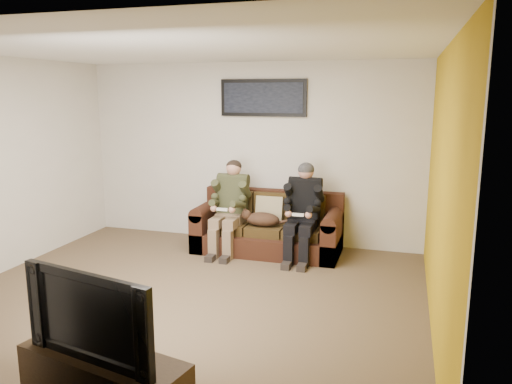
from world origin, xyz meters
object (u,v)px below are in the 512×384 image
(cat, at_px, (261,219))
(framed_poster, at_px, (263,98))
(person_left, at_px, (230,202))
(television, at_px, (100,312))
(person_right, at_px, (303,206))
(sofa, at_px, (269,229))
(tv_stand, at_px, (104,381))

(cat, xyz_separation_m, framed_poster, (-0.15, 0.60, 1.60))
(cat, distance_m, framed_poster, 1.72)
(person_left, distance_m, television, 3.62)
(cat, bearing_deg, person_right, 4.37)
(person_right, height_order, television, person_right)
(cat, height_order, television, television)
(sofa, relative_size, tv_stand, 1.57)
(cat, bearing_deg, sofa, 75.77)
(tv_stand, bearing_deg, person_left, 107.69)
(framed_poster, bearing_deg, person_right, -38.24)
(television, bearing_deg, person_right, 91.60)
(framed_poster, distance_m, tv_stand, 4.58)
(sofa, height_order, television, television)
(person_right, relative_size, cat, 1.92)
(television, bearing_deg, tv_stand, 116.15)
(person_right, distance_m, tv_stand, 3.70)
(person_left, bearing_deg, person_right, 0.02)
(tv_stand, bearing_deg, television, -63.85)
(person_right, bearing_deg, cat, -175.63)
(sofa, distance_m, person_right, 0.66)
(sofa, xyz_separation_m, person_left, (-0.51, -0.17, 0.39))
(framed_poster, height_order, television, framed_poster)
(sofa, xyz_separation_m, tv_stand, (-0.16, -3.77, -0.11))
(person_right, xyz_separation_m, cat, (-0.56, -0.04, -0.20))
(tv_stand, relative_size, television, 1.16)
(person_right, bearing_deg, tv_stand, -100.52)
(person_right, bearing_deg, person_left, -179.98)
(sofa, xyz_separation_m, cat, (-0.05, -0.21, 0.19))
(person_left, bearing_deg, television, -84.42)
(person_left, height_order, framed_poster, framed_poster)
(person_left, xyz_separation_m, cat, (0.46, -0.04, -0.20))
(sofa, height_order, person_left, person_left)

